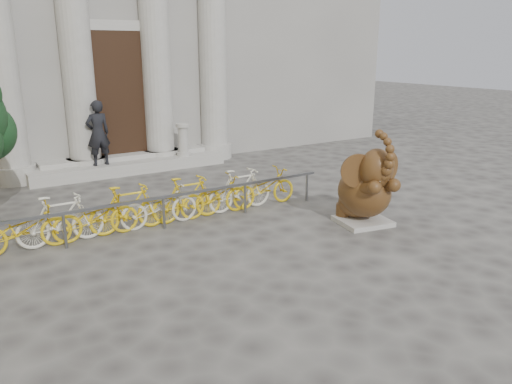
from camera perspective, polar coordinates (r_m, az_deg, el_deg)
ground at (r=8.13m, az=7.87°, el=-10.96°), size 80.00×80.00×0.00m
entrance_steps at (r=16.01m, az=-14.24°, el=2.94°), size 6.00×1.20×0.36m
elephant_statue at (r=10.92m, az=12.43°, el=0.22°), size 1.39×1.64×2.11m
bike_rack at (r=10.85m, az=-11.03°, el=-1.27°), size 8.00×0.53×1.00m
pedestrian at (r=15.33m, az=-17.61°, el=6.43°), size 0.73×0.51×1.90m
balustrade_post at (r=16.20m, az=-8.35°, el=5.78°), size 0.42×0.42×1.03m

